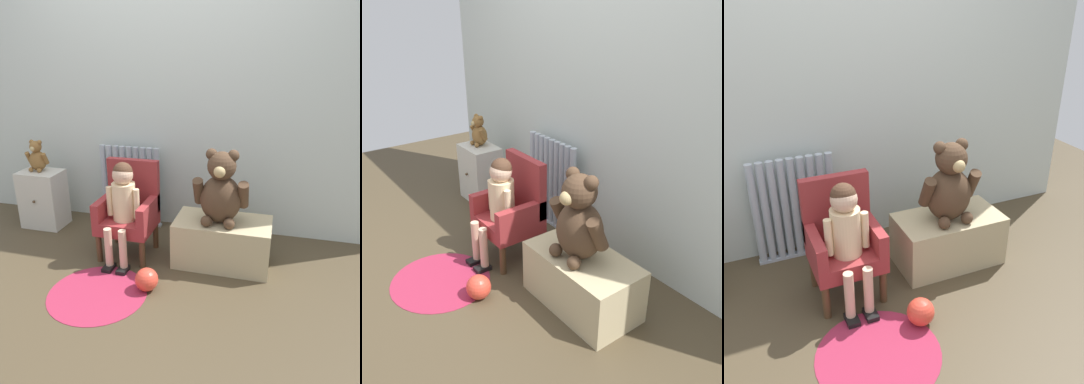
{
  "view_description": "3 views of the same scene",
  "coord_description": "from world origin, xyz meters",
  "views": [
    {
      "loc": [
        0.89,
        -1.91,
        1.48
      ],
      "look_at": [
        0.25,
        0.51,
        0.53
      ],
      "focal_mm": 35.0,
      "sensor_mm": 36.0,
      "label": 1
    },
    {
      "loc": [
        2.09,
        -0.9,
        1.73
      ],
      "look_at": [
        0.15,
        0.54,
        0.59
      ],
      "focal_mm": 40.0,
      "sensor_mm": 36.0,
      "label": 2
    },
    {
      "loc": [
        -0.67,
        -1.58,
        1.71
      ],
      "look_at": [
        0.24,
        0.5,
        0.59
      ],
      "focal_mm": 40.0,
      "sensor_mm": 36.0,
      "label": 3
    }
  ],
  "objects": [
    {
      "name": "child_figure",
      "position": [
        -0.15,
        0.4,
        0.49
      ],
      "size": [
        0.25,
        0.35,
        0.75
      ],
      "color": "beige",
      "rests_on": "ground_plane"
    },
    {
      "name": "ground_plane",
      "position": [
        0.0,
        0.0,
        0.0
      ],
      "size": [
        6.0,
        6.0,
        0.0
      ],
      "primitive_type": "plane",
      "color": "#463A27"
    },
    {
      "name": "toy_ball",
      "position": [
        0.14,
        0.05,
        0.08
      ],
      "size": [
        0.15,
        0.15,
        0.15
      ],
      "primitive_type": "sphere",
      "color": "#DC402E",
      "rests_on": "ground_plane"
    },
    {
      "name": "floor_rug",
      "position": [
        -0.15,
        -0.07,
        0.0
      ],
      "size": [
        0.65,
        0.65,
        0.01
      ],
      "primitive_type": "cylinder",
      "color": "#96243F",
      "rests_on": "ground_plane"
    },
    {
      "name": "back_wall",
      "position": [
        0.0,
        1.12,
        1.2
      ],
      "size": [
        3.8,
        0.05,
        2.4
      ],
      "primitive_type": "cube",
      "color": "silver",
      "rests_on": "ground_plane"
    },
    {
      "name": "low_bench",
      "position": [
        0.57,
        0.52,
        0.17
      ],
      "size": [
        0.69,
        0.38,
        0.34
      ],
      "primitive_type": "cube",
      "color": "tan",
      "rests_on": "ground_plane"
    },
    {
      "name": "large_teddy_bear",
      "position": [
        0.54,
        0.5,
        0.57
      ],
      "size": [
        0.39,
        0.27,
        0.53
      ],
      "color": "#493322",
      "rests_on": "low_bench"
    },
    {
      "name": "radiator",
      "position": [
        -0.33,
        0.99,
        0.36
      ],
      "size": [
        0.56,
        0.05,
        0.72
      ],
      "color": "#A4AEBB",
      "rests_on": "ground_plane"
    },
    {
      "name": "child_armchair",
      "position": [
        -0.15,
        0.51,
        0.36
      ],
      "size": [
        0.4,
        0.37,
        0.72
      ],
      "color": "maroon",
      "rests_on": "ground_plane"
    }
  ]
}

